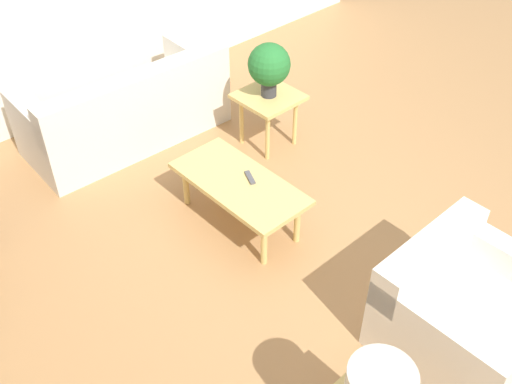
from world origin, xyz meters
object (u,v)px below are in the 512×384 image
Objects in this scene: side_table_plant at (269,103)px; potted_plant at (269,66)px; sofa at (128,111)px; coffee_table at (239,186)px; armchair at (462,311)px.

potted_plant is (0.00, -0.00, 0.38)m from side_table_plant.
coffee_table is at bearing 92.04° from sofa.
armchair is at bearing -171.45° from coffee_table.
sofa is 3.84× the size of potted_plant.
sofa reaches higher than armchair.
sofa is 1.42m from potted_plant.
side_table_plant reaches higher than coffee_table.
armchair is at bearing 96.86° from sofa.
sofa is 1.33m from side_table_plant.
potted_plant reaches higher than armchair.
sofa is 1.96× the size of armchair.
armchair is 1.96× the size of potted_plant.
side_table_plant is at bearing 75.46° from armchair.
armchair is 1.87m from coffee_table.
sofa is at bearing 43.86° from side_table_plant.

